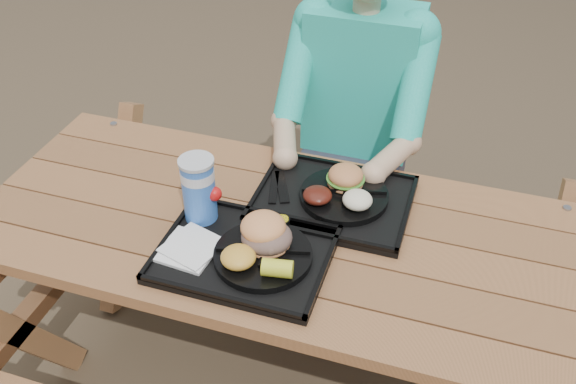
% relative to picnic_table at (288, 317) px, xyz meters
% --- Properties ---
extents(picnic_table, '(1.80, 1.49, 0.75)m').
position_rel_picnic_table_xyz_m(picnic_table, '(0.00, 0.00, 0.00)').
color(picnic_table, '#999999').
rests_on(picnic_table, ground).
extents(tray_near, '(0.45, 0.35, 0.02)m').
position_rel_picnic_table_xyz_m(tray_near, '(-0.07, -0.15, 0.39)').
color(tray_near, black).
rests_on(tray_near, picnic_table).
extents(tray_far, '(0.45, 0.35, 0.02)m').
position_rel_picnic_table_xyz_m(tray_far, '(0.09, 0.15, 0.39)').
color(tray_far, black).
rests_on(tray_far, picnic_table).
extents(plate_near, '(0.26, 0.26, 0.02)m').
position_rel_picnic_table_xyz_m(plate_near, '(-0.02, -0.15, 0.41)').
color(plate_near, black).
rests_on(plate_near, tray_near).
extents(plate_far, '(0.26, 0.26, 0.02)m').
position_rel_picnic_table_xyz_m(plate_far, '(0.12, 0.16, 0.41)').
color(plate_far, black).
rests_on(plate_far, tray_far).
extents(napkin_stack, '(0.15, 0.15, 0.02)m').
position_rel_picnic_table_xyz_m(napkin_stack, '(-0.22, -0.19, 0.40)').
color(napkin_stack, white).
rests_on(napkin_stack, tray_near).
extents(soda_cup, '(0.09, 0.09, 0.19)m').
position_rel_picnic_table_xyz_m(soda_cup, '(-0.24, -0.05, 0.49)').
color(soda_cup, blue).
rests_on(soda_cup, tray_near).
extents(condiment_bbq, '(0.04, 0.04, 0.03)m').
position_rel_picnic_table_xyz_m(condiment_bbq, '(-0.08, -0.03, 0.41)').
color(condiment_bbq, black).
rests_on(condiment_bbq, tray_near).
extents(condiment_mustard, '(0.05, 0.05, 0.03)m').
position_rel_picnic_table_xyz_m(condiment_mustard, '(-0.01, -0.02, 0.41)').
color(condiment_mustard, gold).
rests_on(condiment_mustard, tray_near).
extents(sandwich, '(0.13, 0.13, 0.13)m').
position_rel_picnic_table_xyz_m(sandwich, '(-0.02, -0.12, 0.48)').
color(sandwich, '#F59756').
rests_on(sandwich, plate_near).
extents(mac_cheese, '(0.09, 0.09, 0.05)m').
position_rel_picnic_table_xyz_m(mac_cheese, '(-0.06, -0.21, 0.44)').
color(mac_cheese, gold).
rests_on(mac_cheese, plate_near).
extents(corn_cob, '(0.09, 0.09, 0.05)m').
position_rel_picnic_table_xyz_m(corn_cob, '(0.04, -0.22, 0.44)').
color(corn_cob, yellow).
rests_on(corn_cob, plate_near).
extents(cutlery_far, '(0.09, 0.15, 0.01)m').
position_rel_picnic_table_xyz_m(cutlery_far, '(-0.07, 0.15, 0.40)').
color(cutlery_far, black).
rests_on(cutlery_far, tray_far).
extents(burger, '(0.11, 0.11, 0.09)m').
position_rel_picnic_table_xyz_m(burger, '(0.11, 0.20, 0.46)').
color(burger, '#CD7E48').
rests_on(burger, plate_far).
extents(baked_beans, '(0.08, 0.08, 0.04)m').
position_rel_picnic_table_xyz_m(baked_beans, '(0.06, 0.10, 0.43)').
color(baked_beans, '#4E180F').
rests_on(baked_beans, plate_far).
extents(potato_salad, '(0.09, 0.09, 0.05)m').
position_rel_picnic_table_xyz_m(potato_salad, '(0.17, 0.11, 0.44)').
color(potato_salad, white).
rests_on(potato_salad, plate_far).
extents(diner, '(0.48, 0.84, 1.28)m').
position_rel_picnic_table_xyz_m(diner, '(0.04, 0.69, 0.27)').
color(diner, '#18A8A1').
rests_on(diner, ground).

